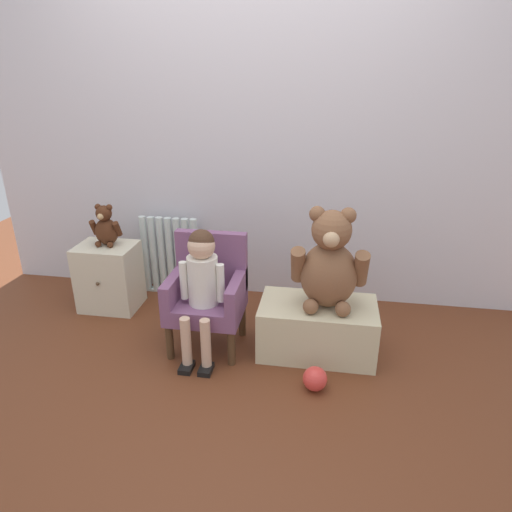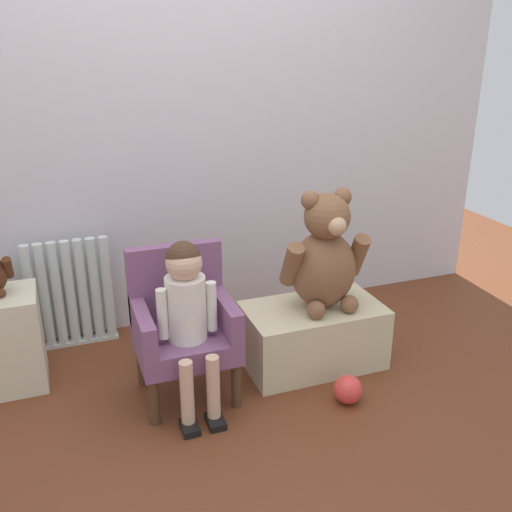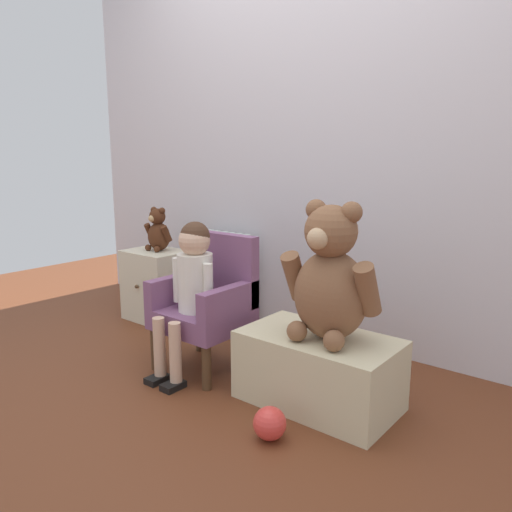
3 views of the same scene
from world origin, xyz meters
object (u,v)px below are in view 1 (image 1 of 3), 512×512
Objects in this scene: child_armchair at (208,292)px; small_dresser at (109,277)px; radiator at (170,256)px; small_teddy_bear at (106,227)px; child_figure at (201,276)px; large_teddy_bear at (329,264)px; low_bench at (317,328)px; toy_ball at (315,379)px.

small_dresser is at bearing 157.50° from child_armchair.
radiator is at bearing 39.94° from small_dresser.
small_teddy_bear is at bearing 155.90° from child_armchair.
small_dresser is 0.85m from child_armchair.
child_figure is (0.78, -0.43, 0.26)m from small_dresser.
large_teddy_bear reaches higher than small_teddy_bear.
low_bench is 2.38× the size of small_teddy_bear.
large_teddy_bear is at bearing -12.97° from small_teddy_bear.
small_dresser is 0.69× the size of low_bench.
child_armchair is 1.01× the size of low_bench.
radiator is 2.07× the size of small_teddy_bear.
small_teddy_bear is at bearing 149.56° from child_figure.
small_dresser is (-0.34, -0.28, -0.06)m from radiator.
child_figure is at bearing -90.00° from child_armchair.
child_armchair reaches higher than small_dresser.
small_dresser is at bearing -140.06° from radiator.
radiator is 0.44m from small_dresser.
small_teddy_bear reaches higher than small_dresser.
toy_ball is at bearing -25.80° from small_teddy_bear.
radiator is at bearing 38.69° from small_teddy_bear.
low_bench is at bearing -13.36° from small_teddy_bear.
child_figure is at bearing 160.23° from toy_ball.
toy_ball is at bearing -96.09° from large_teddy_bear.
child_figure is at bearing -170.26° from large_teddy_bear.
radiator reaches higher than toy_ball.
toy_ball is (0.65, -0.34, -0.28)m from child_armchair.
low_bench is at bearing 91.33° from toy_ball.
child_figure reaches higher than radiator.
radiator reaches higher than small_dresser.
small_dresser is 0.35m from small_teddy_bear.
toy_ball is at bearing -88.67° from low_bench.
low_bench is 5.21× the size of toy_ball.
toy_ball is (1.09, -0.95, -0.22)m from radiator.
child_figure is at bearing -28.93° from small_dresser.
small_dresser is at bearing -117.21° from small_teddy_bear.
child_armchair is 0.67m from low_bench.
child_figure is 1.13× the size of low_bench.
large_teddy_bear is (1.13, -0.60, 0.27)m from radiator.
radiator is 0.87m from child_figure.
toy_ball is at bearing -40.96° from radiator.
large_teddy_bear is (0.69, 0.01, 0.22)m from child_armchair.
radiator is 1.25m from low_bench.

